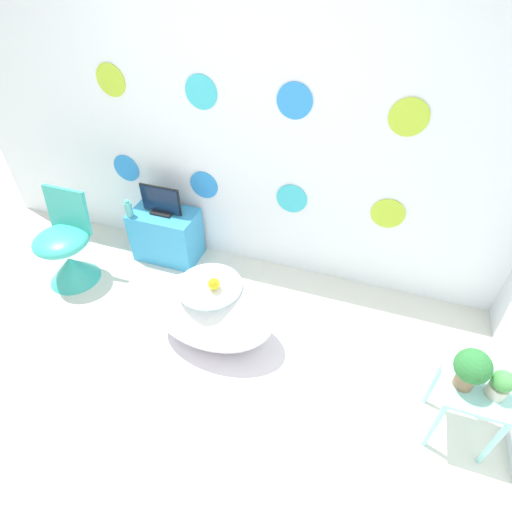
% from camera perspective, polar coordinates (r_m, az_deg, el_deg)
% --- Properties ---
extents(ground_plane, '(12.00, 12.00, 0.00)m').
position_cam_1_polar(ground_plane, '(2.84, -13.47, -21.28)').
color(ground_plane, silver).
extents(wall_back_dotted, '(5.19, 0.05, 2.60)m').
position_cam_1_polar(wall_back_dotted, '(3.09, -1.50, 18.60)').
color(wall_back_dotted, white).
rests_on(wall_back_dotted, ground_plane).
extents(rug, '(1.08, 0.98, 0.01)m').
position_cam_1_polar(rug, '(3.03, -6.62, -13.82)').
color(rug, silver).
rests_on(rug, ground_plane).
extents(bathtub, '(0.92, 0.55, 0.57)m').
position_cam_1_polar(bathtub, '(2.91, -6.30, -7.89)').
color(bathtub, white).
rests_on(bathtub, ground_plane).
extents(rubber_duck, '(0.08, 0.09, 0.10)m').
position_cam_1_polar(rubber_duck, '(2.64, -6.09, -3.93)').
color(rubber_duck, yellow).
rests_on(rubber_duck, bathtub).
extents(chair, '(0.45, 0.45, 0.81)m').
position_cam_1_polar(chair, '(3.73, -25.31, 0.26)').
color(chair, '#38B2A3').
rests_on(chair, ground_plane).
extents(tv_cabinet, '(0.58, 0.35, 0.48)m').
position_cam_1_polar(tv_cabinet, '(3.72, -12.63, 2.97)').
color(tv_cabinet, '#389ED6').
rests_on(tv_cabinet, ground_plane).
extents(tv, '(0.37, 0.12, 0.26)m').
position_cam_1_polar(tv, '(3.53, -13.44, 7.55)').
color(tv, black).
rests_on(tv, tv_cabinet).
extents(vase, '(0.06, 0.06, 0.16)m').
position_cam_1_polar(vase, '(3.59, -17.73, 6.42)').
color(vase, '#51B2AD').
rests_on(vase, tv_cabinet).
extents(side_table, '(0.36, 0.35, 0.49)m').
position_cam_1_polar(side_table, '(2.68, 28.35, -17.32)').
color(side_table, '#99E0D8').
rests_on(side_table, ground_plane).
extents(potted_plant_left, '(0.19, 0.19, 0.27)m').
position_cam_1_polar(potted_plant_left, '(2.45, 28.47, -13.89)').
color(potted_plant_left, '#8C6B4C').
rests_on(potted_plant_left, side_table).
extents(potted_plant_right, '(0.12, 0.12, 0.18)m').
position_cam_1_polar(potted_plant_right, '(2.55, 31.62, -15.34)').
color(potted_plant_right, beige).
rests_on(potted_plant_right, side_table).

